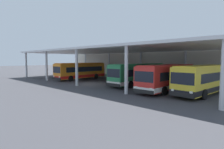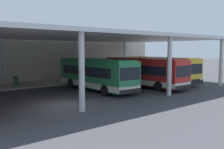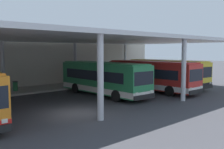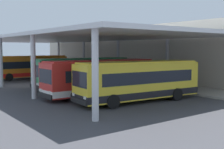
{
  "view_description": "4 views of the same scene",
  "coord_description": "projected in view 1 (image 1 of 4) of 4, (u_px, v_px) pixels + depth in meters",
  "views": [
    {
      "loc": [
        21.8,
        -17.83,
        3.77
      ],
      "look_at": [
        2.63,
        2.14,
        1.51
      ],
      "focal_mm": 29.08,
      "sensor_mm": 36.0,
      "label": 1
    },
    {
      "loc": [
        -9.13,
        -16.64,
        4.11
      ],
      "look_at": [
        6.69,
        2.42,
        1.68
      ],
      "focal_mm": 40.87,
      "sensor_mm": 36.0,
      "label": 2
    },
    {
      "loc": [
        -10.13,
        -14.48,
        4.25
      ],
      "look_at": [
        8.05,
        5.16,
        1.82
      ],
      "focal_mm": 41.67,
      "sensor_mm": 36.0,
      "label": 3
    },
    {
      "loc": [
        32.26,
        -11.54,
        4.15
      ],
      "look_at": [
        10.36,
        4.75,
        1.72
      ],
      "focal_mm": 46.6,
      "sensor_mm": 36.0,
      "label": 4
    }
  ],
  "objects": [
    {
      "name": "bus_second_bay",
      "position": [
        138.0,
        74.0,
        26.92
      ],
      "size": [
        2.89,
        10.58,
        3.17
      ],
      "color": "#28844C",
      "rests_on": "ground"
    },
    {
      "name": "bench_waiting",
      "position": [
        124.0,
        74.0,
        38.67
      ],
      "size": [
        1.8,
        0.45,
        0.92
      ],
      "color": "#4C515B",
      "rests_on": "platform_kerb"
    },
    {
      "name": "bus_far_bay",
      "position": [
        205.0,
        79.0,
        20.03
      ],
      "size": [
        3.33,
        10.69,
        3.17
      ],
      "color": "yellow",
      "rests_on": "ground"
    },
    {
      "name": "platform_kerb",
      "position": [
        136.0,
        78.0,
        36.62
      ],
      "size": [
        42.0,
        4.5,
        0.18
      ],
      "primitive_type": "cube",
      "color": "#A39E93",
      "rests_on": "ground"
    },
    {
      "name": "station_building_facade",
      "position": [
        145.0,
        61.0,
        38.67
      ],
      "size": [
        48.0,
        1.6,
        7.17
      ],
      "primitive_type": "cube",
      "color": "beige",
      "rests_on": "ground"
    },
    {
      "name": "bus_nearest_bay",
      "position": [
        81.0,
        71.0,
        34.93
      ],
      "size": [
        2.92,
        10.59,
        3.17
      ],
      "color": "orange",
      "rests_on": "ground"
    },
    {
      "name": "bus_middle_bay",
      "position": [
        168.0,
        77.0,
        22.11
      ],
      "size": [
        2.74,
        10.53,
        3.17
      ],
      "color": "red",
      "rests_on": "ground"
    },
    {
      "name": "ground_plane",
      "position": [
        90.0,
        84.0,
        28.18
      ],
      "size": [
        200.0,
        200.0,
        0.0
      ],
      "primitive_type": "plane",
      "color": "#3D3D42"
    },
    {
      "name": "trash_bin",
      "position": [
        137.0,
        75.0,
        36.1
      ],
      "size": [
        0.52,
        0.52,
        0.98
      ],
      "color": "#236638",
      "rests_on": "platform_kerb"
    },
    {
      "name": "canopy_shelter",
      "position": [
        114.0,
        51.0,
        31.7
      ],
      "size": [
        40.0,
        17.0,
        5.55
      ],
      "color": "silver",
      "rests_on": "ground"
    }
  ]
}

